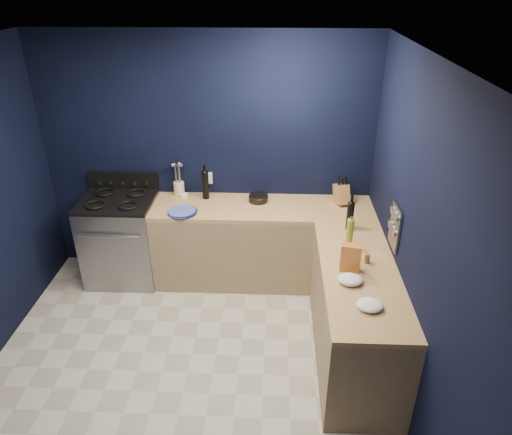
# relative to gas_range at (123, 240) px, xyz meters

# --- Properties ---
(floor) EXTENTS (3.50, 3.50, 0.02)m
(floor) POSITION_rel_gas_range_xyz_m (0.93, -1.42, -0.47)
(floor) COLOR #BBB6A3
(floor) RESTS_ON ground
(ceiling) EXTENTS (3.50, 3.50, 0.02)m
(ceiling) POSITION_rel_gas_range_xyz_m (0.93, -1.42, 2.15)
(ceiling) COLOR silver
(ceiling) RESTS_ON ground
(wall_back) EXTENTS (3.50, 0.02, 2.60)m
(wall_back) POSITION_rel_gas_range_xyz_m (0.93, 0.34, 0.84)
(wall_back) COLOR black
(wall_back) RESTS_ON ground
(wall_right) EXTENTS (0.02, 3.50, 2.60)m
(wall_right) POSITION_rel_gas_range_xyz_m (2.69, -1.42, 0.84)
(wall_right) COLOR black
(wall_right) RESTS_ON ground
(cab_back) EXTENTS (2.30, 0.63, 0.86)m
(cab_back) POSITION_rel_gas_range_xyz_m (1.53, 0.02, -0.03)
(cab_back) COLOR #98805B
(cab_back) RESTS_ON floor
(top_back) EXTENTS (2.30, 0.63, 0.04)m
(top_back) POSITION_rel_gas_range_xyz_m (1.53, 0.02, 0.42)
(top_back) COLOR olive
(top_back) RESTS_ON cab_back
(cab_right) EXTENTS (0.63, 1.67, 0.86)m
(cab_right) POSITION_rel_gas_range_xyz_m (2.37, -1.13, -0.03)
(cab_right) COLOR #98805B
(cab_right) RESTS_ON floor
(top_right) EXTENTS (0.63, 1.67, 0.04)m
(top_right) POSITION_rel_gas_range_xyz_m (2.37, -1.13, 0.42)
(top_right) COLOR olive
(top_right) RESTS_ON cab_right
(gas_range) EXTENTS (0.76, 0.66, 0.92)m
(gas_range) POSITION_rel_gas_range_xyz_m (0.00, 0.00, 0.00)
(gas_range) COLOR gray
(gas_range) RESTS_ON floor
(oven_door) EXTENTS (0.59, 0.02, 0.42)m
(oven_door) POSITION_rel_gas_range_xyz_m (0.00, -0.32, -0.01)
(oven_door) COLOR black
(oven_door) RESTS_ON gas_range
(cooktop) EXTENTS (0.76, 0.66, 0.03)m
(cooktop) POSITION_rel_gas_range_xyz_m (0.00, 0.00, 0.48)
(cooktop) COLOR black
(cooktop) RESTS_ON gas_range
(backguard) EXTENTS (0.76, 0.06, 0.20)m
(backguard) POSITION_rel_gas_range_xyz_m (0.00, 0.30, 0.58)
(backguard) COLOR black
(backguard) RESTS_ON gas_range
(spice_panel) EXTENTS (0.02, 0.28, 0.38)m
(spice_panel) POSITION_rel_gas_range_xyz_m (2.67, -0.87, 0.72)
(spice_panel) COLOR gray
(spice_panel) RESTS_ON wall_right
(wall_outlet) EXTENTS (0.09, 0.02, 0.13)m
(wall_outlet) POSITION_rel_gas_range_xyz_m (0.93, 0.32, 0.62)
(wall_outlet) COLOR white
(wall_outlet) RESTS_ON wall_back
(plate_stack) EXTENTS (0.33, 0.33, 0.04)m
(plate_stack) POSITION_rel_gas_range_xyz_m (0.72, -0.18, 0.46)
(plate_stack) COLOR #4851B0
(plate_stack) RESTS_ON top_back
(ramekin) EXTENTS (0.10, 0.10, 0.04)m
(ramekin) POSITION_rel_gas_range_xyz_m (0.67, 0.21, 0.46)
(ramekin) COLOR white
(ramekin) RESTS_ON top_back
(utensil_crock) EXTENTS (0.13, 0.13, 0.14)m
(utensil_crock) POSITION_rel_gas_range_xyz_m (0.61, 0.27, 0.51)
(utensil_crock) COLOR beige
(utensil_crock) RESTS_ON top_back
(wine_bottle_back) EXTENTS (0.09, 0.09, 0.30)m
(wine_bottle_back) POSITION_rel_gas_range_xyz_m (0.92, 0.19, 0.59)
(wine_bottle_back) COLOR black
(wine_bottle_back) RESTS_ON top_back
(lemon_basket) EXTENTS (0.24, 0.24, 0.08)m
(lemon_basket) POSITION_rel_gas_range_xyz_m (1.48, 0.13, 0.48)
(lemon_basket) COLOR black
(lemon_basket) RESTS_ON top_back
(knife_block) EXTENTS (0.17, 0.26, 0.26)m
(knife_block) POSITION_rel_gas_range_xyz_m (2.35, 0.13, 0.54)
(knife_block) COLOR olive
(knife_block) RESTS_ON top_back
(wine_bottle_right) EXTENTS (0.07, 0.07, 0.27)m
(wine_bottle_right) POSITION_rel_gas_range_xyz_m (2.36, -0.42, 0.57)
(wine_bottle_right) COLOR black
(wine_bottle_right) RESTS_ON top_right
(oil_bottle) EXTENTS (0.06, 0.06, 0.27)m
(oil_bottle) POSITION_rel_gas_range_xyz_m (2.32, -0.75, 0.58)
(oil_bottle) COLOR olive
(oil_bottle) RESTS_ON top_right
(spice_jar_near) EXTENTS (0.05, 0.05, 0.10)m
(spice_jar_near) POSITION_rel_gas_range_xyz_m (2.33, -0.94, 0.49)
(spice_jar_near) COLOR olive
(spice_jar_near) RESTS_ON top_right
(spice_jar_far) EXTENTS (0.05, 0.05, 0.09)m
(spice_jar_far) POSITION_rel_gas_range_xyz_m (2.44, -1.00, 0.48)
(spice_jar_far) COLOR olive
(spice_jar_far) RESTS_ON top_right
(crouton_bag) EXTENTS (0.17, 0.11, 0.24)m
(crouton_bag) POSITION_rel_gas_range_xyz_m (2.28, -1.12, 0.56)
(crouton_bag) COLOR #AB0C21
(crouton_bag) RESTS_ON top_right
(towel_front) EXTENTS (0.24, 0.22, 0.07)m
(towel_front) POSITION_rel_gas_range_xyz_m (2.26, -1.30, 0.47)
(towel_front) COLOR white
(towel_front) RESTS_ON top_right
(towel_end) EXTENTS (0.22, 0.21, 0.06)m
(towel_end) POSITION_rel_gas_range_xyz_m (2.36, -1.60, 0.47)
(towel_end) COLOR white
(towel_end) RESTS_ON top_right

